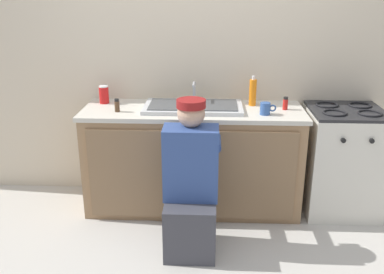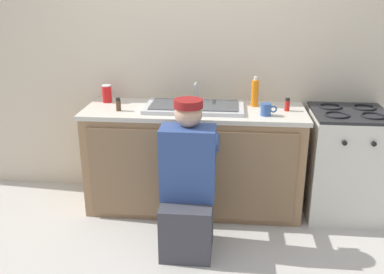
{
  "view_description": "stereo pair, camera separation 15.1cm",
  "coord_description": "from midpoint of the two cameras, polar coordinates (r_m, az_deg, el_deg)",
  "views": [
    {
      "loc": [
        0.15,
        -3.07,
        1.82
      ],
      "look_at": [
        0.0,
        0.1,
        0.7
      ],
      "focal_mm": 40.0,
      "sensor_mm": 36.0,
      "label": 1
    },
    {
      "loc": [
        0.3,
        -3.06,
        1.82
      ],
      "look_at": [
        0.0,
        0.1,
        0.7
      ],
      "focal_mm": 40.0,
      "sensor_mm": 36.0,
      "label": 2
    }
  ],
  "objects": [
    {
      "name": "ground_plane",
      "position": [
        3.57,
        1.08,
        -11.21
      ],
      "size": [
        12.0,
        12.0,
        0.0
      ],
      "primitive_type": "plane",
      "color": "beige"
    },
    {
      "name": "back_wall",
      "position": [
        3.76,
        1.97,
        10.73
      ],
      "size": [
        6.0,
        0.1,
        2.5
      ],
      "primitive_type": "cube",
      "color": "beige",
      "rests_on": "ground_plane"
    },
    {
      "name": "counter_cabinet",
      "position": [
        3.64,
        1.47,
        -3.18
      ],
      "size": [
        1.77,
        0.62,
        0.84
      ],
      "color": "#997551",
      "rests_on": "ground_plane"
    },
    {
      "name": "countertop",
      "position": [
        3.5,
        1.55,
        3.5
      ],
      "size": [
        1.81,
        0.62,
        0.04
      ],
      "primitive_type": "cube",
      "color": "beige",
      "rests_on": "counter_cabinet"
    },
    {
      "name": "sink_double_basin",
      "position": [
        3.5,
        1.55,
        4.1
      ],
      "size": [
        0.8,
        0.44,
        0.19
      ],
      "color": "silver",
      "rests_on": "countertop"
    },
    {
      "name": "stove_range",
      "position": [
        3.77,
        20.74,
        -3.26
      ],
      "size": [
        0.6,
        0.62,
        0.9
      ],
      "color": "silver",
      "rests_on": "ground_plane"
    },
    {
      "name": "plumber_person",
      "position": [
        3.04,
        0.85,
        -7.12
      ],
      "size": [
        0.42,
        0.61,
        1.1
      ],
      "color": "#3F3F47",
      "rests_on": "ground_plane"
    },
    {
      "name": "spice_bottle_pepper",
      "position": [
        3.47,
        -8.56,
        4.29
      ],
      "size": [
        0.04,
        0.04,
        0.1
      ],
      "color": "#513823",
      "rests_on": "countertop"
    },
    {
      "name": "spice_bottle_red",
      "position": [
        3.53,
        13.79,
        4.21
      ],
      "size": [
        0.04,
        0.04,
        0.1
      ],
      "color": "red",
      "rests_on": "countertop"
    },
    {
      "name": "soap_bottle_orange",
      "position": [
        3.6,
        9.58,
        5.82
      ],
      "size": [
        0.06,
        0.06,
        0.25
      ],
      "color": "orange",
      "rests_on": "countertop"
    },
    {
      "name": "soda_cup_red",
      "position": [
        3.74,
        -10.14,
        5.72
      ],
      "size": [
        0.08,
        0.08,
        0.15
      ],
      "color": "red",
      "rests_on": "countertop"
    },
    {
      "name": "coffee_mug",
      "position": [
        3.36,
        11.14,
        3.61
      ],
      "size": [
        0.13,
        0.08,
        0.09
      ],
      "color": "#335699",
      "rests_on": "countertop"
    }
  ]
}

